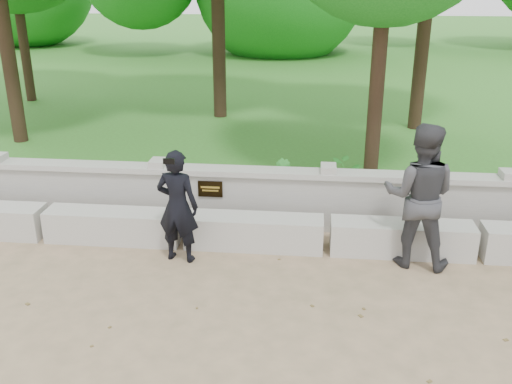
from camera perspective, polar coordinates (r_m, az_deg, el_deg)
ground at (r=6.54m, az=-11.00°, el=-12.37°), size 80.00×80.00×0.00m
lawn at (r=19.58m, az=0.67°, el=10.90°), size 40.00×22.00×0.25m
concrete_bench at (r=8.04m, az=-7.33°, el=-3.67°), size 11.90×0.45×0.45m
parapet_wall at (r=8.57m, az=-6.37°, el=-0.28°), size 12.50×0.35×0.90m
man_main at (r=7.40m, az=-7.85°, el=-1.43°), size 0.61×0.55×1.52m
visitor_left at (r=7.46m, az=16.01°, el=-0.38°), size 1.05×0.89×1.88m
shrub_b at (r=9.03m, az=2.59°, el=1.45°), size 0.38×0.40×0.57m
shrub_c at (r=9.03m, az=9.39°, el=1.32°), size 0.70×0.66×0.62m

